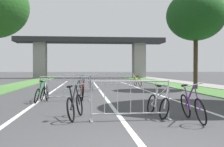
{
  "coord_description": "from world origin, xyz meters",
  "views": [
    {
      "loc": [
        -1.01,
        -4.36,
        1.34
      ],
      "look_at": [
        0.89,
        14.96,
        1.07
      ],
      "focal_mm": 46.03,
      "sensor_mm": 36.0,
      "label": 1
    }
  ],
  "objects": [
    {
      "name": "lane_stripe_center",
      "position": [
        0.0,
        14.25,
        0.0
      ],
      "size": [
        0.14,
        28.5,
        0.01
      ],
      "primitive_type": "cube",
      "color": "silver",
      "rests_on": "ground"
    },
    {
      "name": "bicycle_purple_5",
      "position": [
        1.76,
        2.75,
        0.38
      ],
      "size": [
        0.53,
        1.76,
        1.04
      ],
      "rotation": [
        0.0,
        0.0,
        3.11
      ],
      "color": "black",
      "rests_on": "ground"
    },
    {
      "name": "lane_stripe_left_lane",
      "position": [
        -2.91,
        14.25,
        0.0
      ],
      "size": [
        0.14,
        28.5,
        0.01
      ],
      "primitive_type": "cube",
      "color": "silver",
      "rests_on": "ground"
    },
    {
      "name": "bicycle_red_6",
      "position": [
        -1.08,
        8.4,
        0.35
      ],
      "size": [
        0.44,
        1.71,
        0.92
      ],
      "rotation": [
        0.0,
        0.0,
        3.2
      ],
      "color": "black",
      "rests_on": "ground"
    },
    {
      "name": "bicycle_teal_3",
      "position": [
        -1.23,
        13.43,
        0.39
      ],
      "size": [
        0.5,
        1.66,
        1.03
      ],
      "rotation": [
        0.0,
        0.0,
        2.92
      ],
      "color": "black",
      "rests_on": "ground"
    },
    {
      "name": "overpass_bridge",
      "position": [
        0.0,
        40.71,
        4.57
      ],
      "size": [
        23.09,
        3.86,
        6.25
      ],
      "color": "#2D2D30",
      "rests_on": "ground"
    },
    {
      "name": "tree_right_pine_far",
      "position": [
        6.42,
        14.14,
        4.91
      ],
      "size": [
        3.91,
        3.91,
        6.59
      ],
      "color": "#3D2D1E",
      "rests_on": "ground"
    },
    {
      "name": "crowd_barrier_third",
      "position": [
        -1.14,
        12.85,
        0.52
      ],
      "size": [
        2.14,
        0.44,
        1.05
      ],
      "rotation": [
        0.0,
        0.0,
        -0.0
      ],
      "color": "#ADADB2",
      "rests_on": "ground"
    },
    {
      "name": "lane_stripe_right_lane",
      "position": [
        2.91,
        14.25,
        0.0
      ],
      "size": [
        0.14,
        28.5,
        0.01
      ],
      "primitive_type": "cube",
      "color": "silver",
      "rests_on": "ground"
    },
    {
      "name": "bicycle_yellow_2",
      "position": [
        3.24,
        18.28,
        0.37
      ],
      "size": [
        0.7,
        1.7,
        0.92
      ],
      "rotation": [
        0.0,
        0.0,
        0.2
      ],
      "color": "black",
      "rests_on": "ground"
    },
    {
      "name": "sidewalk_path_right",
      "position": [
        8.87,
        20.15,
        0.04
      ],
      "size": [
        2.27,
        49.26,
        0.08
      ],
      "primitive_type": "cube",
      "color": "gray",
      "rests_on": "ground"
    },
    {
      "name": "crowd_barrier_second",
      "position": [
        -1.81,
        7.98,
        0.52
      ],
      "size": [
        2.15,
        0.51,
        1.05
      ],
      "rotation": [
        0.0,
        0.0,
        0.03
      ],
      "color": "#ADADB2",
      "rests_on": "ground"
    },
    {
      "name": "grass_verge_right",
      "position": [
        6.52,
        20.15,
        0.03
      ],
      "size": [
        2.44,
        49.26,
        0.05
      ],
      "primitive_type": "cube",
      "color": "#477A38",
      "rests_on": "ground"
    },
    {
      "name": "bicycle_blue_7",
      "position": [
        -0.61,
        13.43,
        0.37
      ],
      "size": [
        0.5,
        1.73,
        0.93
      ],
      "rotation": [
        0.0,
        0.0,
        0.07
      ],
      "color": "black",
      "rests_on": "ground"
    },
    {
      "name": "bicycle_black_8",
      "position": [
        -1.25,
        3.49,
        0.36
      ],
      "size": [
        0.54,
        1.69,
        0.95
      ],
      "rotation": [
        0.0,
        0.0,
        -0.19
      ],
      "color": "black",
      "rests_on": "ground"
    },
    {
      "name": "bicycle_silver_0",
      "position": [
        -2.66,
        8.55,
        0.37
      ],
      "size": [
        0.49,
        1.75,
        0.94
      ],
      "rotation": [
        0.0,
        0.0,
        0.06
      ],
      "color": "black",
      "rests_on": "ground"
    },
    {
      "name": "crowd_barrier_nearest",
      "position": [
        0.22,
        3.1,
        0.52
      ],
      "size": [
        2.15,
        0.53,
        1.05
      ],
      "rotation": [
        0.0,
        0.0,
        0.04
      ],
      "color": "#ADADB2",
      "rests_on": "ground"
    },
    {
      "name": "grass_verge_left",
      "position": [
        -6.52,
        20.15,
        0.03
      ],
      "size": [
        2.44,
        49.26,
        0.05
      ],
      "primitive_type": "cube",
      "color": "#477A38",
      "rests_on": "ground"
    },
    {
      "name": "bicycle_green_1",
      "position": [
        -2.8,
        7.61,
        0.35
      ],
      "size": [
        0.56,
        1.67,
        0.97
      ],
      "rotation": [
        0.0,
        0.0,
        -0.07
      ],
      "color": "black",
      "rests_on": "ground"
    },
    {
      "name": "crowd_barrier_fourth",
      "position": [
        1.79,
        17.73,
        0.52
      ],
      "size": [
        2.16,
        0.55,
        1.05
      ],
      "rotation": [
        0.0,
        0.0,
        -0.05
      ],
      "color": "#ADADB2",
      "rests_on": "ground"
    },
    {
      "name": "bicycle_white_4",
      "position": [
        1.07,
        3.57,
        0.35
      ],
      "size": [
        0.57,
        1.62,
        0.95
      ],
      "rotation": [
        0.0,
        0.0,
        3.25
      ],
      "color": "black",
      "rests_on": "ground"
    }
  ]
}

